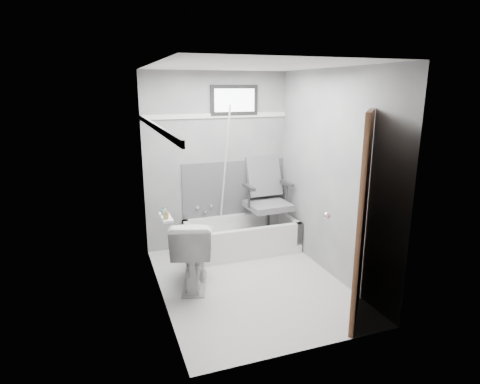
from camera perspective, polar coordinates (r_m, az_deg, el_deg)
name	(u,v)px	position (r m, az deg, el deg)	size (l,w,h in m)	color
floor	(250,283)	(4.75, 1.45, -12.79)	(2.60, 2.60, 0.00)	silver
ceiling	(252,66)	(4.21, 1.67, 17.54)	(2.60, 2.60, 0.00)	silver
wall_back	(217,161)	(5.53, -3.31, 4.36)	(2.00, 0.02, 2.40)	slate
wall_front	(311,218)	(3.19, 10.00, -3.62)	(2.00, 0.02, 2.40)	slate
wall_left	(157,190)	(4.08, -11.66, 0.34)	(0.02, 2.60, 2.40)	slate
wall_right	(331,175)	(4.77, 12.85, 2.34)	(0.02, 2.60, 2.40)	slate
bathtub	(242,236)	(5.53, 0.23, -6.29)	(1.50, 0.70, 0.42)	white
office_chair	(268,199)	(5.54, 4.01, -1.07)	(0.66, 0.66, 1.14)	#5A5B5F
toilet	(193,252)	(4.58, -6.72, -8.48)	(0.45, 0.81, 0.79)	silver
door	(407,227)	(3.83, 22.64, -4.60)	(0.78, 0.78, 2.00)	brown
window	(234,100)	(5.51, -0.83, 12.93)	(0.66, 0.04, 0.40)	black
backerboard	(234,188)	(5.68, -0.80, 0.53)	(1.50, 0.02, 0.78)	#4C4C4F
trim_back	(216,116)	(5.44, -3.37, 10.78)	(2.00, 0.02, 0.06)	white
trim_left	(155,127)	(3.98, -11.93, 9.04)	(0.02, 2.60, 0.06)	white
pole	(224,175)	(5.34, -2.24, 2.37)	(0.02, 0.02, 1.95)	silver
shelf	(166,217)	(4.17, -10.49, -3.58)	(0.10, 0.32, 0.03)	white
soap_bottle_a	(166,214)	(4.08, -10.49, -3.05)	(0.05, 0.05, 0.11)	tan
soap_bottle_b	(164,210)	(4.21, -10.79, -2.58)	(0.07, 0.07, 0.09)	teal
faucet	(204,209)	(5.61, -5.09, -2.37)	(0.26, 0.10, 0.16)	silver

